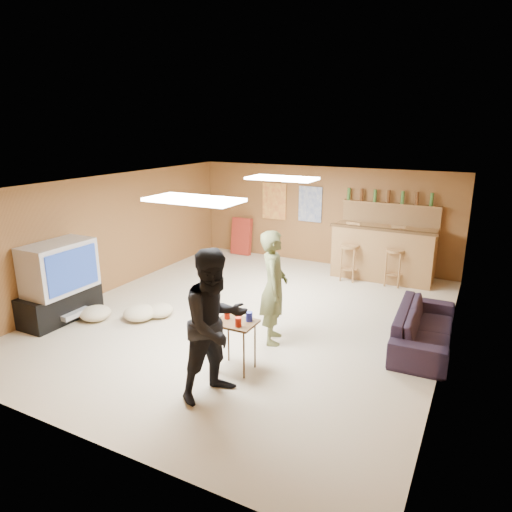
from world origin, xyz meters
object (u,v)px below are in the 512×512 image
at_px(tv_body, 59,267).
at_px(person_black, 215,324).
at_px(person_olive, 274,287).
at_px(bar_counter, 383,253).
at_px(sofa, 424,328).
at_px(tray_table, 236,346).

relative_size(tv_body, person_black, 0.62).
bearing_deg(person_olive, tv_body, 81.83).
distance_m(tv_body, person_black, 3.43).
bearing_deg(person_black, bar_counter, 13.15).
xyz_separation_m(person_olive, person_black, (0.00, -1.57, 0.06)).
relative_size(sofa, tray_table, 2.84).
bearing_deg(person_olive, tray_table, 152.52).
relative_size(bar_counter, sofa, 1.05).
height_order(bar_counter, sofa, bar_counter).
bearing_deg(sofa, bar_counter, 21.32).
bearing_deg(sofa, person_black, 138.07).
distance_m(bar_counter, person_black, 5.21).
bearing_deg(sofa, tray_table, 128.82).
bearing_deg(person_olive, bar_counter, -35.44).
bearing_deg(tv_body, bar_counter, 47.00).
height_order(tv_body, person_black, person_black).
relative_size(person_olive, person_black, 0.93).
relative_size(person_black, tray_table, 2.67).
xyz_separation_m(tv_body, sofa, (5.35, 1.73, -0.62)).
relative_size(tv_body, bar_counter, 0.55).
xyz_separation_m(tv_body, person_olive, (3.36, 0.88, -0.07)).
xyz_separation_m(tv_body, bar_counter, (4.15, 4.45, -0.35)).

